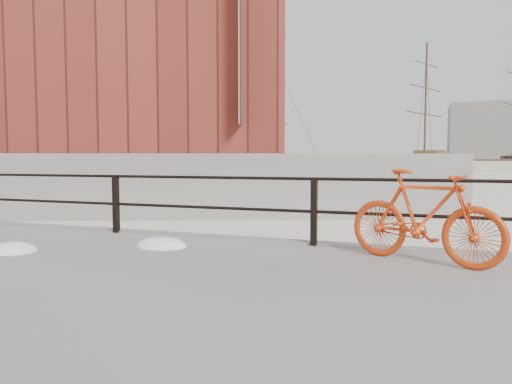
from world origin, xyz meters
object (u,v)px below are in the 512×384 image
Objects in this scene: workboat_near at (186,179)px; workboat_far at (155,175)px; schooner_left at (248,170)px; bicycle at (424,216)px; schooner_mid at (467,172)px.

workboat_far is at bearing 123.11° from workboat_near.
schooner_left is 31.47m from workboat_far.
workboat_far is at bearing -91.09° from schooner_left.
schooner_left is 42.40m from workboat_near.
workboat_near reaches higher than bicycle.
workboat_near is 0.93× the size of workboat_far.
schooner_left reaches higher than workboat_near.
schooner_mid is (6.04, 72.42, -0.92)m from bicycle.
workboat_near and workboat_far have the same top height.
schooner_mid reaches higher than schooner_left.
workboat_near is (10.24, -41.15, 0.00)m from schooner_left.
schooner_mid is 48.27m from workboat_far.
schooner_left is at bearing 134.53° from bicycle.
schooner_mid is at bearing -0.95° from schooner_left.
workboat_near is at bearing -96.92° from schooner_mid.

